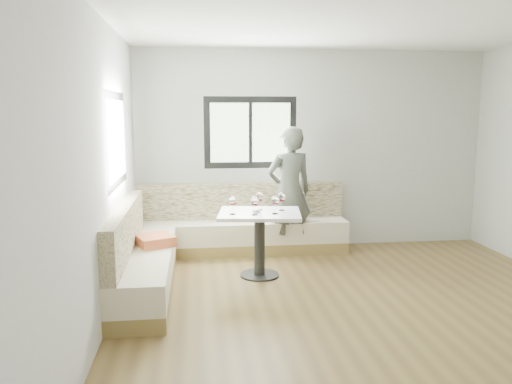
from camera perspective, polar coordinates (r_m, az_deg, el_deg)
room at (r=4.86m, az=12.23°, el=2.70°), size 5.01×5.01×2.81m
banquette at (r=6.32m, az=-6.00°, el=-5.63°), size 2.90×2.80×0.95m
table at (r=5.89m, az=0.41°, el=-4.16°), size 1.04×0.86×0.78m
person at (r=6.75m, az=3.83°, el=0.05°), size 0.71×0.55×1.75m
olive_ramekin at (r=5.82m, az=0.01°, el=-2.16°), size 0.09×0.09×0.04m
wine_glass_a at (r=5.69m, az=-2.71°, el=-1.10°), size 0.10×0.10×0.21m
wine_glass_b at (r=5.65m, az=-0.17°, el=-1.17°), size 0.10×0.10×0.21m
wine_glass_c at (r=5.71m, az=2.20°, el=-1.06°), size 0.10×0.10×0.21m
wine_glass_d at (r=5.95m, az=0.46°, el=-0.65°), size 0.10×0.10×0.21m
wine_glass_e at (r=5.91m, az=2.94°, el=-0.71°), size 0.10×0.10×0.21m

